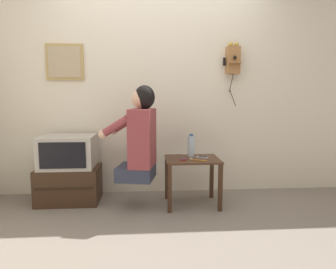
{
  "coord_description": "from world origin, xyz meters",
  "views": [
    {
      "loc": [
        -0.15,
        -2.51,
        1.15
      ],
      "look_at": [
        0.07,
        0.52,
        0.77
      ],
      "focal_mm": 32.0,
      "sensor_mm": 36.0,
      "label": 1
    }
  ],
  "objects_px": {
    "framed_picture": "(65,62)",
    "water_bottle": "(191,146)",
    "wall_phone_antique": "(233,60)",
    "cell_phone_held": "(184,159)",
    "television": "(68,151)",
    "toothbrush": "(197,160)",
    "cell_phone_spare": "(202,157)",
    "person": "(140,136)"
  },
  "relations": [
    {
      "from": "framed_picture",
      "to": "water_bottle",
      "type": "xyz_separation_m",
      "value": [
        1.4,
        -0.37,
        -0.92
      ]
    },
    {
      "from": "wall_phone_antique",
      "to": "cell_phone_held",
      "type": "bearing_deg",
      "value": -142.65
    },
    {
      "from": "water_bottle",
      "to": "framed_picture",
      "type": "bearing_deg",
      "value": 165.38
    },
    {
      "from": "framed_picture",
      "to": "water_bottle",
      "type": "distance_m",
      "value": 1.72
    },
    {
      "from": "framed_picture",
      "to": "television",
      "type": "bearing_deg",
      "value": -75.93
    },
    {
      "from": "cell_phone_held",
      "to": "toothbrush",
      "type": "distance_m",
      "value": 0.14
    },
    {
      "from": "wall_phone_antique",
      "to": "water_bottle",
      "type": "relative_size",
      "value": 2.99
    },
    {
      "from": "framed_picture",
      "to": "cell_phone_spare",
      "type": "xyz_separation_m",
      "value": [
        1.51,
        -0.45,
        -1.03
      ]
    },
    {
      "from": "television",
      "to": "person",
      "type": "bearing_deg",
      "value": -17.34
    },
    {
      "from": "cell_phone_spare",
      "to": "television",
      "type": "bearing_deg",
      "value": 113.46
    },
    {
      "from": "person",
      "to": "cell_phone_held",
      "type": "height_order",
      "value": "person"
    },
    {
      "from": "person",
      "to": "water_bottle",
      "type": "distance_m",
      "value": 0.58
    },
    {
      "from": "wall_phone_antique",
      "to": "cell_phone_spare",
      "type": "xyz_separation_m",
      "value": [
        -0.42,
        -0.4,
        -1.07
      ]
    },
    {
      "from": "television",
      "to": "cell_phone_spare",
      "type": "distance_m",
      "value": 1.45
    },
    {
      "from": "cell_phone_held",
      "to": "water_bottle",
      "type": "distance_m",
      "value": 0.22
    },
    {
      "from": "framed_picture",
      "to": "water_bottle",
      "type": "bearing_deg",
      "value": -14.62
    },
    {
      "from": "water_bottle",
      "to": "toothbrush",
      "type": "height_order",
      "value": "water_bottle"
    },
    {
      "from": "person",
      "to": "framed_picture",
      "type": "height_order",
      "value": "framed_picture"
    },
    {
      "from": "person",
      "to": "television",
      "type": "relative_size",
      "value": 1.69
    },
    {
      "from": "wall_phone_antique",
      "to": "toothbrush",
      "type": "bearing_deg",
      "value": -132.69
    },
    {
      "from": "television",
      "to": "cell_phone_spare",
      "type": "relative_size",
      "value": 4.12
    },
    {
      "from": "framed_picture",
      "to": "person",
      "type": "bearing_deg",
      "value": -31.23
    },
    {
      "from": "person",
      "to": "toothbrush",
      "type": "distance_m",
      "value": 0.63
    },
    {
      "from": "person",
      "to": "toothbrush",
      "type": "relative_size",
      "value": 5.81
    },
    {
      "from": "wall_phone_antique",
      "to": "cell_phone_spare",
      "type": "height_order",
      "value": "wall_phone_antique"
    },
    {
      "from": "cell_phone_held",
      "to": "cell_phone_spare",
      "type": "height_order",
      "value": "same"
    },
    {
      "from": "cell_phone_held",
      "to": "toothbrush",
      "type": "xyz_separation_m",
      "value": [
        0.13,
        -0.06,
        0.0
      ]
    },
    {
      "from": "cell_phone_held",
      "to": "water_bottle",
      "type": "height_order",
      "value": "water_bottle"
    },
    {
      "from": "wall_phone_antique",
      "to": "cell_phone_held",
      "type": "xyz_separation_m",
      "value": [
        -0.63,
        -0.48,
        -1.07
      ]
    },
    {
      "from": "person",
      "to": "toothbrush",
      "type": "xyz_separation_m",
      "value": [
        0.58,
        -0.07,
        -0.24
      ]
    },
    {
      "from": "person",
      "to": "framed_picture",
      "type": "xyz_separation_m",
      "value": [
        -0.85,
        0.52,
        0.79
      ]
    },
    {
      "from": "cell_phone_spare",
      "to": "water_bottle",
      "type": "xyz_separation_m",
      "value": [
        -0.11,
        0.08,
        0.11
      ]
    },
    {
      "from": "person",
      "to": "framed_picture",
      "type": "distance_m",
      "value": 1.27
    },
    {
      "from": "person",
      "to": "cell_phone_spare",
      "type": "distance_m",
      "value": 0.71
    },
    {
      "from": "cell_phone_spare",
      "to": "wall_phone_antique",
      "type": "bearing_deg",
      "value": -15.93
    },
    {
      "from": "person",
      "to": "television",
      "type": "xyz_separation_m",
      "value": [
        -0.79,
        0.25,
        -0.19
      ]
    },
    {
      "from": "toothbrush",
      "to": "cell_phone_held",
      "type": "bearing_deg",
      "value": 89.69
    },
    {
      "from": "television",
      "to": "cell_phone_held",
      "type": "bearing_deg",
      "value": -11.59
    },
    {
      "from": "cell_phone_spare",
      "to": "toothbrush",
      "type": "bearing_deg",
      "value": -179.8
    },
    {
      "from": "person",
      "to": "cell_phone_spare",
      "type": "xyz_separation_m",
      "value": [
        0.66,
        0.07,
        -0.24
      ]
    },
    {
      "from": "cell_phone_spare",
      "to": "water_bottle",
      "type": "distance_m",
      "value": 0.17
    },
    {
      "from": "cell_phone_held",
      "to": "toothbrush",
      "type": "height_order",
      "value": "toothbrush"
    }
  ]
}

